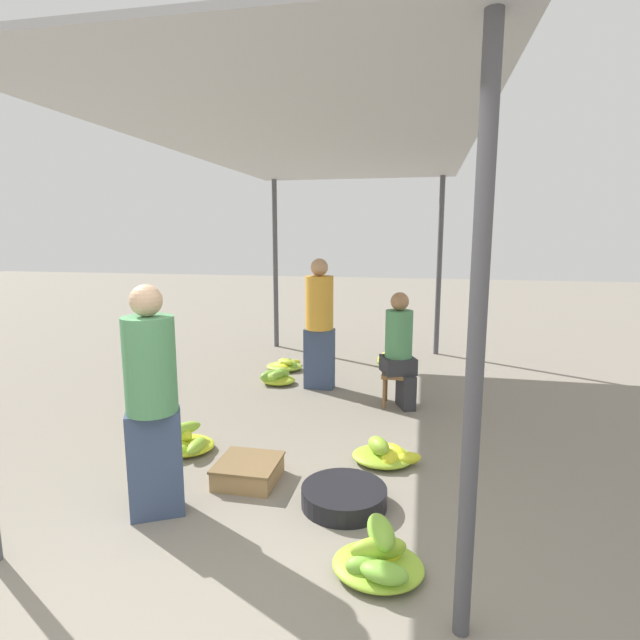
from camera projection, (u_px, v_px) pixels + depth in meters
name	position (u px, v px, depth m)	size (l,w,h in m)	color
ground_plane	(178.00, 635.00, 2.40)	(40.00, 40.00, 0.00)	gray
canopy_post_front_right	(476.00, 354.00, 2.19)	(0.08, 0.08, 2.78)	#4C4C51
canopy_post_back_left	(275.00, 265.00, 8.33)	(0.08, 0.08, 2.78)	#4C4C51
canopy_post_back_right	(439.00, 267.00, 7.80)	(0.08, 0.08, 2.78)	#4C4C51
canopy_tarp	(317.00, 144.00, 5.02)	(3.07, 6.22, 0.04)	#B2B2B7
vendor_foreground	(152.00, 399.00, 3.31)	(0.46, 0.46, 1.59)	#384766
stool	(398.00, 379.00, 5.56)	(0.34, 0.34, 0.38)	brown
vendor_seated	(400.00, 348.00, 5.49)	(0.44, 0.44, 1.28)	#2D2D33
basin_black	(344.00, 496.00, 3.54)	(0.61, 0.61, 0.14)	black
banana_pile_left_0	(183.00, 443.00, 4.41)	(0.60, 0.53, 0.25)	#CAD528
banana_pile_left_1	(276.00, 377.00, 6.43)	(0.47, 0.52, 0.20)	#87BA34
banana_pile_left_2	(285.00, 365.00, 7.08)	(0.51, 0.60, 0.17)	yellow
banana_pile_right_0	(388.00, 360.00, 7.31)	(0.44, 0.37, 0.19)	#73B238
banana_pile_right_1	(378.00, 558.00, 2.82)	(0.52, 0.49, 0.29)	yellow
banana_pile_right_2	(386.00, 455.00, 4.21)	(0.60, 0.45, 0.23)	yellow
crate_near	(248.00, 471.00, 3.89)	(0.47, 0.47, 0.17)	#9E7A4C
shopper_walking_mid	(319.00, 322.00, 6.13)	(0.37, 0.36, 1.62)	#384766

